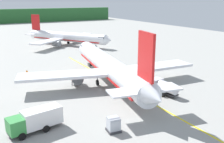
{
  "coord_description": "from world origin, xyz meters",
  "views": [
    {
      "loc": [
        7.74,
        -24.07,
        16.08
      ],
      "look_at": [
        29.11,
        14.28,
        3.66
      ],
      "focal_mm": 41.37,
      "sensor_mm": 36.0,
      "label": 1
    }
  ],
  "objects_px": {
    "cargo_container_near": "(114,125)",
    "crew_marshaller": "(72,80)",
    "service_truck_baggage": "(163,86)",
    "crew_loader_left": "(27,73)",
    "service_truck_fuel": "(36,119)",
    "airliner_mid_apron": "(66,37)",
    "airliner_foreground": "(109,66)"
  },
  "relations": [
    {
      "from": "cargo_container_near",
      "to": "crew_marshaller",
      "type": "height_order",
      "value": "cargo_container_near"
    },
    {
      "from": "service_truck_baggage",
      "to": "crew_loader_left",
      "type": "height_order",
      "value": "service_truck_baggage"
    },
    {
      "from": "service_truck_fuel",
      "to": "crew_marshaller",
      "type": "height_order",
      "value": "service_truck_fuel"
    },
    {
      "from": "crew_loader_left",
      "to": "service_truck_baggage",
      "type": "bearing_deg",
      "value": -49.26
    },
    {
      "from": "service_truck_fuel",
      "to": "cargo_container_near",
      "type": "bearing_deg",
      "value": -30.22
    },
    {
      "from": "service_truck_fuel",
      "to": "service_truck_baggage",
      "type": "xyz_separation_m",
      "value": [
        22.48,
        2.49,
        -0.17
      ]
    },
    {
      "from": "cargo_container_near",
      "to": "airliner_mid_apron",
      "type": "bearing_deg",
      "value": 75.79
    },
    {
      "from": "crew_marshaller",
      "to": "crew_loader_left",
      "type": "distance_m",
      "value": 11.49
    },
    {
      "from": "airliner_foreground",
      "to": "airliner_mid_apron",
      "type": "xyz_separation_m",
      "value": [
        7.04,
        45.07,
        -0.42
      ]
    },
    {
      "from": "crew_loader_left",
      "to": "crew_marshaller",
      "type": "bearing_deg",
      "value": -55.8
    },
    {
      "from": "crew_marshaller",
      "to": "airliner_foreground",
      "type": "bearing_deg",
      "value": -16.02
    },
    {
      "from": "airliner_foreground",
      "to": "cargo_container_near",
      "type": "xyz_separation_m",
      "value": [
        -8.82,
        -17.55,
        -2.44
      ]
    },
    {
      "from": "service_truck_fuel",
      "to": "cargo_container_near",
      "type": "height_order",
      "value": "service_truck_fuel"
    },
    {
      "from": "airliner_foreground",
      "to": "airliner_mid_apron",
      "type": "height_order",
      "value": "airliner_foreground"
    },
    {
      "from": "service_truck_fuel",
      "to": "cargo_container_near",
      "type": "xyz_separation_m",
      "value": [
        8.41,
        -4.9,
        -0.61
      ]
    },
    {
      "from": "airliner_foreground",
      "to": "cargo_container_near",
      "type": "height_order",
      "value": "airliner_foreground"
    },
    {
      "from": "crew_marshaller",
      "to": "crew_loader_left",
      "type": "height_order",
      "value": "crew_marshaller"
    },
    {
      "from": "crew_loader_left",
      "to": "airliner_foreground",
      "type": "bearing_deg",
      "value": -40.6
    },
    {
      "from": "service_truck_fuel",
      "to": "crew_loader_left",
      "type": "bearing_deg",
      "value": 81.03
    },
    {
      "from": "service_truck_baggage",
      "to": "crew_loader_left",
      "type": "bearing_deg",
      "value": 130.74
    },
    {
      "from": "service_truck_baggage",
      "to": "crew_marshaller",
      "type": "distance_m",
      "value": 17.24
    },
    {
      "from": "service_truck_baggage",
      "to": "cargo_container_near",
      "type": "bearing_deg",
      "value": -152.29
    },
    {
      "from": "crew_marshaller",
      "to": "service_truck_baggage",
      "type": "bearing_deg",
      "value": -44.9
    },
    {
      "from": "airliner_mid_apron",
      "to": "service_truck_fuel",
      "type": "xyz_separation_m",
      "value": [
        -24.27,
        -57.73,
        -1.41
      ]
    },
    {
      "from": "airliner_mid_apron",
      "to": "crew_loader_left",
      "type": "height_order",
      "value": "airliner_mid_apron"
    },
    {
      "from": "airliner_mid_apron",
      "to": "crew_loader_left",
      "type": "distance_m",
      "value": 39.37
    },
    {
      "from": "airliner_foreground",
      "to": "crew_marshaller",
      "type": "relative_size",
      "value": 23.45
    },
    {
      "from": "airliner_foreground",
      "to": "service_truck_fuel",
      "type": "height_order",
      "value": "airliner_foreground"
    },
    {
      "from": "airliner_foreground",
      "to": "service_truck_baggage",
      "type": "xyz_separation_m",
      "value": [
        5.25,
        -10.17,
        -2.0
      ]
    },
    {
      "from": "airliner_mid_apron",
      "to": "service_truck_fuel",
      "type": "height_order",
      "value": "airliner_mid_apron"
    },
    {
      "from": "airliner_foreground",
      "to": "crew_loader_left",
      "type": "height_order",
      "value": "airliner_foreground"
    },
    {
      "from": "service_truck_fuel",
      "to": "airliner_foreground",
      "type": "bearing_deg",
      "value": 36.31
    }
  ]
}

